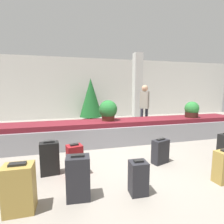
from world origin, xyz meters
The scene contains 14 objects.
ground_plane centered at (0.00, 0.00, 0.00)m, with size 18.00×18.00×0.00m, color gray.
back_wall centered at (0.00, 6.09, 1.60)m, with size 18.00×0.06×3.20m.
carousel centered at (0.00, 1.40, 0.32)m, with size 8.60×0.98×0.66m.
pillar centered at (1.96, 4.19, 1.60)m, with size 0.38×0.38×3.20m.
suitcase_0 centered at (-1.90, -1.15, 0.32)m, with size 0.37×0.28×0.67m.
suitcase_1 centered at (-1.17, -0.34, 0.29)m, with size 0.32×0.28×0.60m.
suitcase_2 centered at (-0.26, -1.18, 0.26)m, with size 0.27×0.25×0.54m.
suitcase_5 centered at (0.64, -0.27, 0.26)m, with size 0.41×0.30×0.54m.
suitcase_6 centered at (-1.15, -1.07, 0.32)m, with size 0.35×0.27×0.67m.
suitcase_7 centered at (-1.61, -0.18, 0.31)m, with size 0.36×0.23×0.64m.
potted_plant_0 centered at (-0.11, 1.43, 0.96)m, with size 0.53×0.53×0.60m.
potted_plant_1 centered at (2.64, 1.29, 0.91)m, with size 0.44×0.44×0.51m.
traveler_0 centered at (1.63, 2.68, 1.03)m, with size 0.35×0.36×1.72m.
decorated_tree centered at (-0.08, 5.29, 1.13)m, with size 1.14×1.14×2.09m.
Camera 1 is at (-1.28, -3.48, 1.60)m, focal length 28.00 mm.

